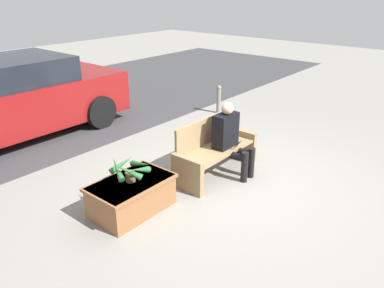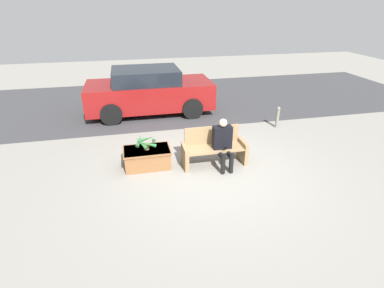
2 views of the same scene
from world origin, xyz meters
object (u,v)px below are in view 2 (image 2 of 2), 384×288
at_px(planter_box, 147,157).
at_px(parked_car, 149,91).
at_px(bollard_post, 278,117).
at_px(bench, 214,148).
at_px(person_seated, 223,142).
at_px(potted_plant, 146,142).

bearing_deg(planter_box, parked_car, 83.77).
bearing_deg(bollard_post, planter_box, -159.09).
relative_size(bench, parked_car, 0.36).
height_order(person_seated, bollard_post, person_seated).
relative_size(bench, potted_plant, 2.94).
bearing_deg(bench, potted_plant, 173.96).
height_order(person_seated, planter_box, person_seated).
height_order(bench, potted_plant, bench).
height_order(parked_car, bollard_post, parked_car).
distance_m(person_seated, planter_box, 1.80).
relative_size(person_seated, planter_box, 1.07).
relative_size(bench, bollard_post, 2.29).
height_order(bench, bollard_post, bench).
bearing_deg(planter_box, person_seated, -11.87).
bearing_deg(parked_car, bench, -73.73).
relative_size(person_seated, parked_car, 0.28).
bearing_deg(parked_car, planter_box, -96.23).
distance_m(bench, potted_plant, 1.59).
xyz_separation_m(person_seated, potted_plant, (-1.73, 0.35, 0.00)).
xyz_separation_m(planter_box, potted_plant, (-0.01, -0.01, 0.39)).
relative_size(potted_plant, bollard_post, 0.78).
bearing_deg(potted_plant, bench, -6.04).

